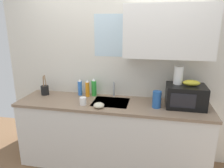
# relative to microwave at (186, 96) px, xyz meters

# --- Properties ---
(kitchen_wall_assembly) EXTENTS (3.24, 0.42, 2.50)m
(kitchen_wall_assembly) POSITION_rel_microwave_xyz_m (-0.77, 0.26, 0.33)
(kitchen_wall_assembly) COLOR silver
(kitchen_wall_assembly) RESTS_ON ground
(counter_unit) EXTENTS (2.47, 0.63, 0.90)m
(counter_unit) POSITION_rel_microwave_xyz_m (-0.90, -0.05, -0.58)
(counter_unit) COLOR white
(counter_unit) RESTS_ON ground
(sink_faucet) EXTENTS (0.03, 0.03, 0.21)m
(sink_faucet) POSITION_rel_microwave_xyz_m (-0.92, 0.19, -0.03)
(sink_faucet) COLOR #B2B5BA
(sink_faucet) RESTS_ON counter_unit
(microwave) EXTENTS (0.46, 0.35, 0.27)m
(microwave) POSITION_rel_microwave_xyz_m (0.00, 0.00, 0.00)
(microwave) COLOR black
(microwave) RESTS_ON counter_unit
(banana_bunch) EXTENTS (0.20, 0.11, 0.07)m
(banana_bunch) POSITION_rel_microwave_xyz_m (0.05, 0.00, 0.17)
(banana_bunch) COLOR gold
(banana_bunch) RESTS_ON microwave
(paper_towel_roll) EXTENTS (0.11, 0.11, 0.22)m
(paper_towel_roll) POSITION_rel_microwave_xyz_m (-0.10, 0.05, 0.24)
(paper_towel_roll) COLOR white
(paper_towel_roll) RESTS_ON microwave
(dish_soap_bottle_green) EXTENTS (0.07, 0.07, 0.25)m
(dish_soap_bottle_green) POSITION_rel_microwave_xyz_m (-1.20, 0.17, -0.02)
(dish_soap_bottle_green) COLOR green
(dish_soap_bottle_green) RESTS_ON counter_unit
(dish_soap_bottle_orange) EXTENTS (0.06, 0.06, 0.24)m
(dish_soap_bottle_orange) POSITION_rel_microwave_xyz_m (-1.28, 0.12, -0.02)
(dish_soap_bottle_orange) COLOR orange
(dish_soap_bottle_orange) RESTS_ON counter_unit
(dish_soap_bottle_blue) EXTENTS (0.06, 0.06, 0.24)m
(dish_soap_bottle_blue) POSITION_rel_microwave_xyz_m (-1.40, 0.15, -0.02)
(dish_soap_bottle_blue) COLOR blue
(dish_soap_bottle_blue) RESTS_ON counter_unit
(cereal_canister) EXTENTS (0.10, 0.10, 0.21)m
(cereal_canister) POSITION_rel_microwave_xyz_m (-0.34, -0.10, -0.03)
(cereal_canister) COLOR #2659A5
(cereal_canister) RESTS_ON counter_unit
(mug_white) EXTENTS (0.08, 0.08, 0.09)m
(mug_white) POSITION_rel_microwave_xyz_m (-1.24, -0.19, -0.09)
(mug_white) COLOR white
(mug_white) RESTS_ON counter_unit
(utensil_crock) EXTENTS (0.11, 0.11, 0.29)m
(utensil_crock) POSITION_rel_microwave_xyz_m (-1.90, 0.07, -0.06)
(utensil_crock) COLOR black
(utensil_crock) RESTS_ON counter_unit
(small_bowl) EXTENTS (0.13, 0.13, 0.06)m
(small_bowl) POSITION_rel_microwave_xyz_m (-1.02, -0.25, -0.10)
(small_bowl) COLOR beige
(small_bowl) RESTS_ON counter_unit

